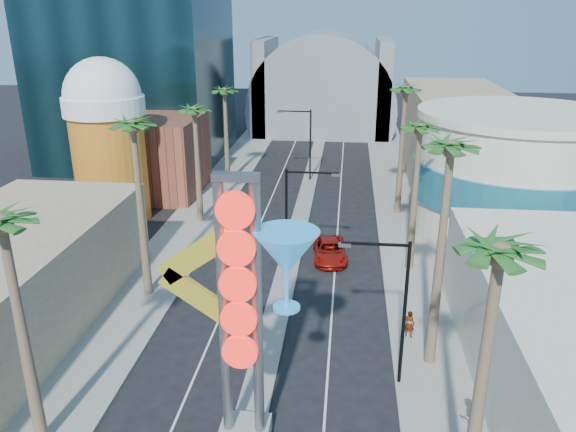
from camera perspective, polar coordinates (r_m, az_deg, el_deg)
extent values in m
cube|color=gray|center=(56.52, -8.08, 1.34)|extent=(5.00, 100.00, 0.15)
cube|color=gray|center=(55.13, 11.46, 0.63)|extent=(5.00, 100.00, 0.15)
cube|color=gray|center=(57.84, 1.81, 1.98)|extent=(1.60, 84.00, 0.15)
cube|color=brown|center=(60.05, -13.64, 6.00)|extent=(10.00, 10.00, 8.00)
cube|color=#A18468|center=(67.16, 16.44, 8.11)|extent=(10.00, 20.00, 10.00)
cylinder|color=#B06F17|center=(52.98, -17.57, 4.86)|extent=(6.40, 6.40, 10.00)
cylinder|color=white|center=(51.89, -18.21, 10.61)|extent=(7.00, 7.00, 1.60)
sphere|color=white|center=(51.78, -18.30, 11.48)|extent=(6.60, 6.60, 6.60)
cylinder|color=beige|center=(50.55, 21.95, 3.60)|extent=(16.00, 16.00, 10.00)
cylinder|color=teal|center=(50.55, 21.95, 3.60)|extent=(16.60, 16.60, 3.00)
cylinder|color=beige|center=(49.42, 22.76, 9.49)|extent=(16.60, 16.60, 0.60)
cylinder|color=slate|center=(89.98, 3.57, 11.17)|extent=(22.00, 16.00, 22.00)
cube|color=slate|center=(90.42, -2.25, 13.16)|extent=(2.00, 16.00, 14.00)
cube|color=slate|center=(89.60, 9.52, 12.84)|extent=(2.00, 16.00, 14.00)
cylinder|color=slate|center=(23.50, -6.56, -9.92)|extent=(0.44, 0.44, 12.00)
cylinder|color=slate|center=(23.25, -3.13, -10.16)|extent=(0.44, 0.44, 12.00)
cube|color=slate|center=(21.01, -5.33, 3.98)|extent=(1.80, 0.50, 0.30)
cylinder|color=red|center=(21.06, -5.41, 0.57)|extent=(1.50, 0.25, 1.50)
cylinder|color=red|center=(21.63, -5.27, -3.29)|extent=(1.50, 0.25, 1.50)
cylinder|color=red|center=(22.29, -5.14, -6.95)|extent=(1.50, 0.25, 1.50)
cylinder|color=red|center=(23.04, -5.02, -10.37)|extent=(1.50, 0.25, 1.50)
cylinder|color=red|center=(23.87, -4.91, -13.57)|extent=(1.50, 0.25, 1.50)
cube|color=yellow|center=(22.47, -9.08, -3.78)|extent=(3.47, 0.25, 2.80)
cube|color=yellow|center=(23.35, -8.80, -8.27)|extent=(3.47, 0.25, 2.80)
cone|color=#2485D0|center=(21.77, -0.15, -3.76)|extent=(2.60, 2.60, 1.80)
cylinder|color=#2485D0|center=(22.47, -0.15, -7.49)|extent=(0.16, 0.16, 1.60)
cylinder|color=#2485D0|center=(22.85, -0.15, -9.26)|extent=(1.10, 1.10, 0.12)
cylinder|color=black|center=(39.64, -0.16, -0.78)|extent=(0.18, 0.18, 8.00)
cube|color=black|center=(38.28, 2.52, 4.42)|extent=(3.60, 0.12, 0.12)
cube|color=slate|center=(38.25, 4.91, 4.20)|extent=(0.60, 0.25, 0.18)
cylinder|color=black|center=(62.54, 2.29, 7.12)|extent=(0.18, 0.18, 8.00)
cube|color=black|center=(61.93, 0.64, 10.59)|extent=(3.60, 0.12, 0.12)
cube|color=slate|center=(62.12, -0.85, 10.53)|extent=(0.60, 0.25, 0.18)
cylinder|color=black|center=(28.74, 11.72, -9.94)|extent=(0.18, 0.18, 8.00)
cube|color=black|center=(26.92, 8.86, -2.85)|extent=(3.24, 0.12, 0.12)
cube|color=slate|center=(26.92, 5.78, -2.93)|extent=(0.60, 0.25, 0.18)
cylinder|color=brown|center=(26.33, -25.24, -11.51)|extent=(0.40, 0.40, 10.50)
sphere|color=#244A18|center=(24.16, -27.09, -0.79)|extent=(2.40, 2.40, 2.40)
cylinder|color=brown|center=(37.43, -14.69, 0.08)|extent=(0.40, 0.40, 11.50)
sphere|color=#244A18|center=(35.92, -15.51, 8.72)|extent=(2.40, 2.40, 2.40)
cylinder|color=brown|center=(50.33, -9.16, 4.77)|extent=(0.40, 0.40, 10.00)
sphere|color=#244A18|center=(49.25, -9.48, 10.38)|extent=(2.40, 2.40, 2.40)
cylinder|color=brown|center=(61.64, -6.29, 7.77)|extent=(0.40, 0.40, 10.00)
sphere|color=#244A18|center=(60.76, -6.47, 12.38)|extent=(2.40, 2.40, 2.40)
cylinder|color=brown|center=(21.64, 18.85, -17.17)|extent=(0.40, 0.40, 11.00)
sphere|color=#244A18|center=(18.91, 20.72, -3.73)|extent=(2.40, 2.40, 2.40)
cylinder|color=brown|center=(29.84, 15.12, -4.73)|extent=(0.40, 0.40, 12.00)
sphere|color=#244A18|center=(27.91, 16.24, 6.51)|extent=(2.40, 2.40, 2.40)
cylinder|color=brown|center=(41.18, 12.70, 1.37)|extent=(0.40, 0.40, 10.50)
sphere|color=#244A18|center=(39.83, 13.28, 8.53)|extent=(2.40, 2.40, 2.40)
cylinder|color=brown|center=(52.50, 11.43, 6.12)|extent=(0.40, 0.40, 11.50)
sphere|color=#244A18|center=(51.43, 11.88, 12.34)|extent=(2.40, 2.40, 2.40)
imported|color=#9E140C|center=(43.53, 4.26, -3.50)|extent=(2.91, 5.48, 1.47)
imported|color=gray|center=(34.08, 12.22, -10.67)|extent=(0.72, 0.59, 1.69)
imported|color=gray|center=(27.87, 18.43, -18.88)|extent=(1.10, 0.94, 1.97)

